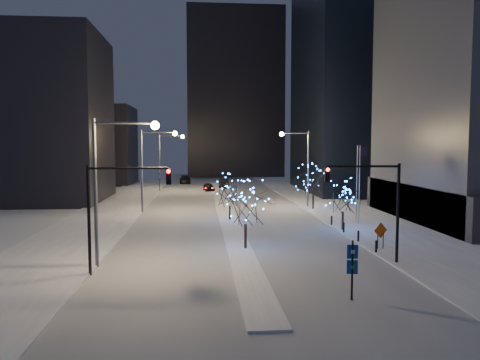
{
  "coord_description": "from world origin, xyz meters",
  "views": [
    {
      "loc": [
        -3.02,
        -29.75,
        8.34
      ],
      "look_at": [
        0.64,
        12.9,
        5.0
      ],
      "focal_mm": 35.0,
      "sensor_mm": 36.0,
      "label": 1
    }
  ],
  "objects": [
    {
      "name": "holiday_tree_plaza_near",
      "position": [
        10.5,
        13.32,
        3.27
      ],
      "size": [
        4.08,
        4.08,
        4.79
      ],
      "color": "black",
      "rests_on": "east_sidewalk"
    },
    {
      "name": "flagpoles",
      "position": [
        13.37,
        17.25,
        4.8
      ],
      "size": [
        1.35,
        2.6,
        8.0
      ],
      "color": "silver",
      "rests_on": "east_sidewalk"
    },
    {
      "name": "holiday_tree_plaza_far",
      "position": [
        11.14,
        27.63,
        3.66
      ],
      "size": [
        5.7,
        5.7,
        5.53
      ],
      "color": "black",
      "rests_on": "east_sidewalk"
    },
    {
      "name": "traffic_signal_east",
      "position": [
        8.94,
        1.0,
        4.76
      ],
      "size": [
        5.26,
        0.43,
        7.0
      ],
      "color": "black",
      "rests_on": "ground"
    },
    {
      "name": "ground",
      "position": [
        0.0,
        0.0,
        0.0
      ],
      "size": [
        160.0,
        160.0,
        0.0
      ],
      "primitive_type": "plane",
      "color": "silver",
      "rests_on": "ground"
    },
    {
      "name": "car_mid",
      "position": [
        1.5,
        57.9,
        0.83
      ],
      "size": [
        2.23,
        5.17,
        1.65
      ],
      "primitive_type": "imported",
      "rotation": [
        0.0,
        0.0,
        3.04
      ],
      "color": "black",
      "rests_on": "ground"
    },
    {
      "name": "east_sidewalk",
      "position": [
        15.0,
        20.0,
        0.07
      ],
      "size": [
        10.0,
        90.0,
        0.15
      ],
      "primitive_type": "cube",
      "color": "white",
      "rests_on": "ground"
    },
    {
      "name": "holiday_tree_median_far",
      "position": [
        0.15,
        20.16,
        3.19
      ],
      "size": [
        5.24,
        5.24,
        4.88
      ],
      "color": "black",
      "rests_on": "median"
    },
    {
      "name": "filler_west_far",
      "position": [
        -26.0,
        70.0,
        8.0
      ],
      "size": [
        18.0,
        16.0,
        16.0
      ],
      "primitive_type": "cube",
      "color": "black",
      "rests_on": "ground"
    },
    {
      "name": "street_lamp_w_mid",
      "position": [
        -8.94,
        27.0,
        6.5
      ],
      "size": [
        4.4,
        0.56,
        10.0
      ],
      "color": "#595E66",
      "rests_on": "ground"
    },
    {
      "name": "street_lamp_east",
      "position": [
        10.08,
        30.0,
        6.45
      ],
      "size": [
        3.9,
        0.56,
        10.0
      ],
      "color": "#595E66",
      "rests_on": "ground"
    },
    {
      "name": "filler_west_near",
      "position": [
        -28.0,
        40.0,
        12.0
      ],
      "size": [
        22.0,
        18.0,
        24.0
      ],
      "primitive_type": "cube",
      "color": "black",
      "rests_on": "ground"
    },
    {
      "name": "car_near",
      "position": [
        -1.5,
        52.61,
        0.69
      ],
      "size": [
        2.18,
        4.23,
        1.38
      ],
      "primitive_type": "imported",
      "rotation": [
        0.0,
        0.0,
        0.14
      ],
      "color": "black",
      "rests_on": "ground"
    },
    {
      "name": "street_lamp_w_far",
      "position": [
        -8.94,
        52.0,
        6.5
      ],
      "size": [
        4.4,
        0.56,
        10.0
      ],
      "color": "#595E66",
      "rests_on": "ground"
    },
    {
      "name": "construction_sign",
      "position": [
        10.98,
        5.15,
        1.4
      ],
      "size": [
        1.21,
        0.44,
        2.07
      ],
      "rotation": [
        0.0,
        0.0,
        0.32
      ],
      "color": "black",
      "rests_on": "east_sidewalk"
    },
    {
      "name": "wayfinding_sign",
      "position": [
        5.0,
        -6.0,
        1.98
      ],
      "size": [
        0.58,
        0.17,
        3.23
      ],
      "rotation": [
        0.0,
        0.0,
        -0.17
      ],
      "color": "black",
      "rests_on": "ground"
    },
    {
      "name": "road",
      "position": [
        0.0,
        35.0,
        0.01
      ],
      "size": [
        20.0,
        130.0,
        0.02
      ],
      "primitive_type": "cube",
      "color": "silver",
      "rests_on": "ground"
    },
    {
      "name": "traffic_signal_west",
      "position": [
        -8.44,
        -0.0,
        4.76
      ],
      "size": [
        5.26,
        0.43,
        7.0
      ],
      "color": "black",
      "rests_on": "ground"
    },
    {
      "name": "median",
      "position": [
        0.0,
        30.0,
        0.07
      ],
      "size": [
        2.0,
        80.0,
        0.15
      ],
      "primitive_type": "cube",
      "color": "white",
      "rests_on": "ground"
    },
    {
      "name": "street_lamp_w_near",
      "position": [
        -8.94,
        2.0,
        6.5
      ],
      "size": [
        4.4,
        0.56,
        10.0
      ],
      "color": "#595E66",
      "rests_on": "ground"
    },
    {
      "name": "holiday_tree_median_near",
      "position": [
        0.5,
        6.27,
        3.54
      ],
      "size": [
        4.58,
        4.58,
        5.19
      ],
      "color": "black",
      "rests_on": "median"
    },
    {
      "name": "car_far",
      "position": [
        -6.19,
        68.85,
        0.8
      ],
      "size": [
        2.45,
        5.6,
        1.6
      ],
      "primitive_type": "imported",
      "rotation": [
        0.0,
        0.0,
        0.04
      ],
      "color": "black",
      "rests_on": "ground"
    },
    {
      "name": "horizon_block",
      "position": [
        6.0,
        92.0,
        21.0
      ],
      "size": [
        24.0,
        14.0,
        42.0
      ],
      "primitive_type": "cube",
      "color": "black",
      "rests_on": "ground"
    },
    {
      "name": "west_sidewalk",
      "position": [
        -14.0,
        20.0,
        0.07
      ],
      "size": [
        8.0,
        90.0,
        0.15
      ],
      "primitive_type": "cube",
      "color": "white",
      "rests_on": "ground"
    },
    {
      "name": "bollards",
      "position": [
        10.2,
        10.0,
        0.6
      ],
      "size": [
        0.16,
        12.16,
        0.9
      ],
      "color": "black",
      "rests_on": "east_sidewalk"
    }
  ]
}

